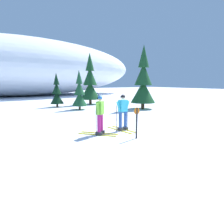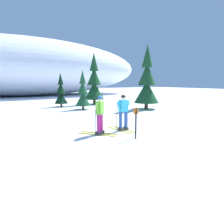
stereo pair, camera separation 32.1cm
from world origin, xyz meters
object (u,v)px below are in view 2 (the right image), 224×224
Objects in this scene: skier_cyan_jacket at (123,112)px; trail_marker_post at (136,121)px; pine_tree_center_right at (83,93)px; pine_tree_far_right at (147,83)px; skier_lime_jacket at (100,115)px; pine_tree_right at (94,83)px; pine_tree_center_left at (61,93)px.

skier_cyan_jacket reaches higher than trail_marker_post.
pine_tree_center_right is (1.45, 7.97, 0.47)m from skier_cyan_jacket.
pine_tree_far_right reaches higher than trail_marker_post.
pine_tree_far_right is 9.61m from trail_marker_post.
pine_tree_center_right is at bearing 79.02° from trail_marker_post.
skier_cyan_jacket reaches higher than skier_lime_jacket.
pine_tree_center_right is 9.63m from trail_marker_post.
pine_tree_far_right is (4.73, -2.58, 0.88)m from pine_tree_center_right.
pine_tree_right is 6.10m from pine_tree_far_right.
skier_lime_jacket is at bearing -115.82° from pine_tree_right.
pine_tree_far_right reaches higher than skier_cyan_jacket.
pine_tree_center_left reaches higher than skier_cyan_jacket.
pine_tree_center_right is at bearing 71.14° from skier_lime_jacket.
skier_lime_jacket reaches higher than trail_marker_post.
pine_tree_right is at bearing 70.33° from trail_marker_post.
pine_tree_center_left is 0.60× the size of pine_tree_right.
pine_tree_far_right reaches higher than pine_tree_center_right.
pine_tree_far_right is (5.70, -5.39, 0.94)m from pine_tree_center_left.
skier_cyan_jacket is 1.30m from skier_lime_jacket.
pine_tree_right reaches higher than pine_tree_center_left.
trail_marker_post is at bearing -100.98° from pine_tree_center_right.
skier_cyan_jacket is at bearing -138.84° from pine_tree_far_right.
skier_cyan_jacket is 11.94m from pine_tree_right.
pine_tree_right reaches higher than trail_marker_post.
skier_lime_jacket is at bearing -177.29° from skier_cyan_jacket.
pine_tree_far_right is (6.17, 5.40, 1.35)m from skier_cyan_jacket.
trail_marker_post is (-6.56, -6.86, -1.51)m from pine_tree_far_right.
pine_tree_far_right is (7.47, 5.46, 1.35)m from skier_lime_jacket.
skier_lime_jacket is 1.68m from trail_marker_post.
pine_tree_center_left is at bearing 136.60° from pine_tree_far_right.
trail_marker_post is (-1.83, -9.43, -0.63)m from pine_tree_center_right.
skier_lime_jacket is 0.33× the size of pine_tree_right.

